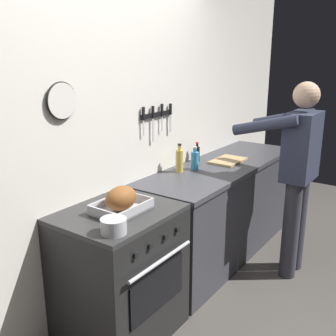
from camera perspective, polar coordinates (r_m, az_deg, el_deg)
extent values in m
cube|color=white|center=(2.84, -9.93, 4.35)|extent=(6.00, 0.10, 2.60)
cube|color=black|center=(3.23, -1.66, 7.70)|extent=(0.40, 0.02, 0.04)
cube|color=silver|center=(3.09, -3.52, 5.80)|extent=(0.02, 0.00, 0.12)
cube|color=black|center=(3.08, -3.56, 7.83)|extent=(0.02, 0.02, 0.10)
cube|color=silver|center=(3.19, -2.15, 5.50)|extent=(0.02, 0.00, 0.19)
cube|color=black|center=(3.17, -2.18, 8.04)|extent=(0.02, 0.02, 0.09)
cube|color=silver|center=(3.28, -0.87, 6.39)|extent=(0.01, 0.00, 0.12)
cube|color=black|center=(3.27, -0.87, 8.33)|extent=(0.02, 0.02, 0.10)
cube|color=silver|center=(3.38, 0.35, 6.45)|extent=(0.02, 0.00, 0.15)
cube|color=black|center=(3.36, 0.35, 8.47)|extent=(0.02, 0.02, 0.09)
cylinder|color=white|center=(2.51, -15.04, 9.30)|extent=(0.22, 0.02, 0.22)
torus|color=black|center=(2.51, -15.04, 9.30)|extent=(0.23, 0.02, 0.23)
cube|color=#38383D|center=(3.82, 7.54, -6.15)|extent=(2.00, 0.62, 0.86)
cube|color=#3D3D42|center=(3.68, 7.79, 0.36)|extent=(2.03, 0.65, 0.04)
cube|color=black|center=(2.77, -6.90, -15.12)|extent=(0.76, 0.62, 0.87)
cube|color=black|center=(2.59, -1.47, -17.03)|extent=(0.53, 0.01, 0.28)
cube|color=#2D2D2D|center=(2.57, -7.24, -6.48)|extent=(0.76, 0.62, 0.03)
cylinder|color=black|center=(2.28, -4.66, -12.37)|extent=(0.04, 0.02, 0.04)
cylinder|color=black|center=(2.37, -2.57, -11.15)|extent=(0.04, 0.02, 0.04)
cylinder|color=black|center=(2.48, -0.38, -9.86)|extent=(0.04, 0.02, 0.04)
cylinder|color=black|center=(2.58, 1.36, -8.81)|extent=(0.04, 0.02, 0.04)
cylinder|color=silver|center=(2.47, -0.95, -13.14)|extent=(0.61, 0.02, 0.02)
cylinder|color=#383842|center=(3.56, 17.19, -8.50)|extent=(0.14, 0.14, 0.86)
cylinder|color=#383842|center=(3.72, 18.09, -7.51)|extent=(0.14, 0.14, 0.86)
cube|color=#2D3347|center=(3.42, 18.64, 2.96)|extent=(0.38, 0.22, 0.56)
sphere|color=tan|center=(3.36, 19.27, 9.87)|extent=(0.21, 0.21, 0.21)
cylinder|color=#2D3347|center=(3.27, 13.74, 5.99)|extent=(0.09, 0.55, 0.22)
cylinder|color=#2D3347|center=(3.66, 16.23, 6.83)|extent=(0.09, 0.55, 0.22)
cube|color=#B7B7BC|center=(2.55, -6.69, -6.07)|extent=(0.34, 0.25, 0.01)
cube|color=#B7B7BC|center=(2.47, -4.53, -6.00)|extent=(0.34, 0.01, 0.05)
cube|color=#B7B7BC|center=(2.62, -8.75, -4.77)|extent=(0.34, 0.01, 0.05)
cube|color=#B7B7BC|center=(2.43, -9.40, -6.52)|extent=(0.01, 0.25, 0.05)
cube|color=#B7B7BC|center=(2.66, -4.27, -4.30)|extent=(0.01, 0.25, 0.05)
ellipsoid|color=brown|center=(2.52, -6.75, -4.32)|extent=(0.23, 0.16, 0.15)
cylinder|color=#B7B7BC|center=(2.25, -7.81, -8.24)|extent=(0.15, 0.15, 0.09)
cube|color=tan|center=(3.74, 8.61, 1.06)|extent=(0.36, 0.24, 0.02)
cylinder|color=black|center=(3.72, 4.17, 2.02)|extent=(0.05, 0.05, 0.14)
cylinder|color=black|center=(3.70, 4.19, 3.27)|extent=(0.02, 0.02, 0.03)
cylinder|color=#B21919|center=(3.69, 4.20, 3.60)|extent=(0.03, 0.03, 0.01)
cylinder|color=gold|center=(3.36, 1.65, 1.00)|extent=(0.07, 0.07, 0.19)
cylinder|color=gold|center=(3.33, 1.67, 2.92)|extent=(0.03, 0.03, 0.04)
cylinder|color=black|center=(3.32, 1.67, 3.39)|extent=(0.03, 0.03, 0.01)
cylinder|color=#338CCC|center=(3.44, 3.85, 1.05)|extent=(0.07, 0.07, 0.15)
cylinder|color=#338CCC|center=(3.42, 3.88, 2.58)|extent=(0.03, 0.03, 0.03)
cylinder|color=white|center=(3.41, 3.89, 2.97)|extent=(0.03, 0.03, 0.01)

